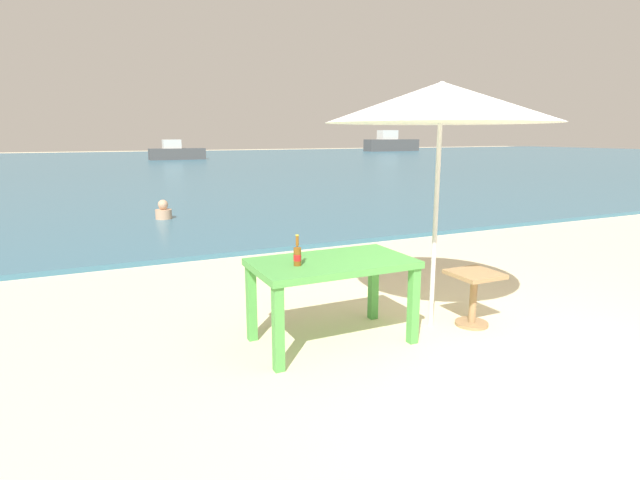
{
  "coord_description": "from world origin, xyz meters",
  "views": [
    {
      "loc": [
        -3.11,
        -2.3,
        1.84
      ],
      "look_at": [
        -0.59,
        3.0,
        0.6
      ],
      "focal_mm": 28.11,
      "sensor_mm": 36.0,
      "label": 1
    }
  ],
  "objects": [
    {
      "name": "ground_plane",
      "position": [
        0.0,
        0.0,
        0.0
      ],
      "size": [
        120.0,
        120.0,
        0.0
      ],
      "primitive_type": "plane",
      "color": "beige"
    },
    {
      "name": "sea_water",
      "position": [
        0.0,
        30.0,
        0.04
      ],
      "size": [
        120.0,
        50.0,
        0.08
      ],
      "primitive_type": "cube",
      "color": "#386B84",
      "rests_on": "ground_plane"
    },
    {
      "name": "picnic_table_green",
      "position": [
        -1.19,
        1.5,
        0.65
      ],
      "size": [
        1.4,
        0.8,
        0.76
      ],
      "color": "#4C9E47",
      "rests_on": "ground_plane"
    },
    {
      "name": "beer_bottle_amber",
      "position": [
        -1.54,
        1.46,
        0.85
      ],
      "size": [
        0.07,
        0.07,
        0.26
      ],
      "color": "brown",
      "rests_on": "picnic_table_green"
    },
    {
      "name": "patio_umbrella",
      "position": [
        -0.13,
        1.44,
        2.12
      ],
      "size": [
        2.1,
        2.1,
        2.3
      ],
      "color": "silver",
      "rests_on": "ground_plane"
    },
    {
      "name": "side_table_wood",
      "position": [
        0.23,
        1.26,
        0.35
      ],
      "size": [
        0.44,
        0.44,
        0.54
      ],
      "color": "#9E7A51",
      "rests_on": "ground_plane"
    },
    {
      "name": "swimmer_person",
      "position": [
        -1.61,
        8.63,
        0.24
      ],
      "size": [
        0.34,
        0.34,
        0.41
      ],
      "color": "tan",
      "rests_on": "sea_water"
    },
    {
      "name": "boat_tanker",
      "position": [
        27.72,
        44.61,
        0.88
      ],
      "size": [
        6.13,
        1.67,
        2.23
      ],
      "color": "#4C4C4C",
      "rests_on": "sea_water"
    },
    {
      "name": "boat_sailboat",
      "position": [
        3.19,
        35.01,
        0.59
      ],
      "size": [
        3.89,
        1.06,
        1.41
      ],
      "color": "#4C4C4C",
      "rests_on": "sea_water"
    }
  ]
}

